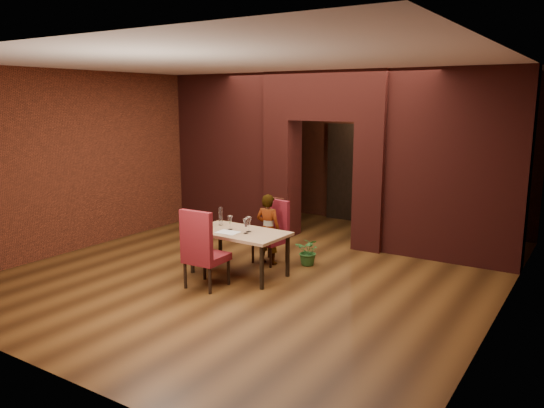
{
  "coord_description": "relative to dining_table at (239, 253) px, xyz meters",
  "views": [
    {
      "loc": [
        4.5,
        -6.9,
        2.68
      ],
      "look_at": [
        0.08,
        0.0,
        1.06
      ],
      "focal_mm": 35.0,
      "sensor_mm": 36.0,
      "label": 1
    }
  ],
  "objects": [
    {
      "name": "wine_bucket",
      "position": [
        -0.63,
        -0.09,
        0.46
      ],
      "size": [
        0.19,
        0.19,
        0.23
      ],
      "primitive_type": "cylinder",
      "color": "#B5B5BC",
      "rests_on": "dining_table"
    },
    {
      "name": "wall_front",
      "position": [
        0.19,
        -3.48,
        1.25
      ],
      "size": [
        7.0,
        0.04,
        3.2
      ],
      "primitive_type": "cube",
      "color": "maroon",
      "rests_on": "ground"
    },
    {
      "name": "tasting_sheet",
      "position": [
        -0.09,
        -0.16,
        0.35
      ],
      "size": [
        0.34,
        0.26,
        0.0
      ],
      "primitive_type": "cube",
      "rotation": [
        0.0,
        0.0,
        0.05
      ],
      "color": "white",
      "rests_on": "dining_table"
    },
    {
      "name": "wine_glass_b",
      "position": [
        0.15,
        0.04,
        0.46
      ],
      "size": [
        0.09,
        0.09,
        0.23
      ],
      "primitive_type": null,
      "color": "white",
      "rests_on": "dining_table"
    },
    {
      "name": "person_seated",
      "position": [
        0.07,
        0.72,
        0.24
      ],
      "size": [
        0.45,
        0.32,
        1.17
      ],
      "primitive_type": "imported",
      "rotation": [
        0.0,
        0.0,
        3.23
      ],
      "color": "silver",
      "rests_on": "ground"
    },
    {
      "name": "rear_door",
      "position": [
        -0.21,
        4.46,
        0.7
      ],
      "size": [
        0.9,
        0.08,
        2.1
      ],
      "primitive_type": "cube",
      "color": "black",
      "rests_on": "ground"
    },
    {
      "name": "chair_far",
      "position": [
        0.06,
        0.77,
        0.17
      ],
      "size": [
        0.54,
        0.54,
        1.04
      ],
      "primitive_type": "cube",
      "rotation": [
        0.0,
        0.0,
        -0.16
      ],
      "color": "maroon",
      "rests_on": "ground"
    },
    {
      "name": "pillar_left",
      "position": [
        -0.76,
        2.52,
        0.8
      ],
      "size": [
        0.55,
        0.55,
        2.3
      ],
      "primitive_type": "cube",
      "color": "maroon",
      "rests_on": "ground"
    },
    {
      "name": "wine_glass_c",
      "position": [
        0.18,
        -0.06,
        0.46
      ],
      "size": [
        0.09,
        0.09,
        0.22
      ],
      "primitive_type": null,
      "color": "white",
      "rests_on": "dining_table"
    },
    {
      "name": "dining_table",
      "position": [
        0.0,
        0.0,
        0.0
      ],
      "size": [
        1.51,
        0.88,
        0.7
      ],
      "primitive_type": "cube",
      "rotation": [
        0.0,
        0.0,
        -0.03
      ],
      "color": "tan",
      "rests_on": "ground"
    },
    {
      "name": "chair_near",
      "position": [
        -0.08,
        -0.69,
        0.23
      ],
      "size": [
        0.54,
        0.54,
        1.17
      ],
      "primitive_type": "cube",
      "rotation": [
        0.0,
        0.0,
        3.17
      ],
      "color": "maroon",
      "rests_on": "ground"
    },
    {
      "name": "rear_door_frame",
      "position": [
        -0.21,
        4.42,
        0.7
      ],
      "size": [
        1.02,
        0.04,
        2.22
      ],
      "primitive_type": "cube",
      "color": "black",
      "rests_on": "ground"
    },
    {
      "name": "vent_panel",
      "position": [
        -0.76,
        2.22,
        0.2
      ],
      "size": [
        0.4,
        0.03,
        0.5
      ],
      "primitive_type": "cube",
      "color": "#A94C31",
      "rests_on": "ground"
    },
    {
      "name": "lintel",
      "position": [
        0.19,
        2.52,
        2.4
      ],
      "size": [
        2.45,
        0.55,
        0.9
      ],
      "primitive_type": "cube",
      "color": "maroon",
      "rests_on": "ground"
    },
    {
      "name": "wall_left",
      "position": [
        -3.31,
        0.52,
        1.25
      ],
      "size": [
        0.04,
        8.0,
        3.2
      ],
      "primitive_type": "cube",
      "color": "maroon",
      "rests_on": "ground"
    },
    {
      "name": "water_bottle",
      "position": [
        -0.48,
        0.16,
        0.5
      ],
      "size": [
        0.07,
        0.07,
        0.3
      ],
      "primitive_type": "cylinder",
      "color": "silver",
      "rests_on": "dining_table"
    },
    {
      "name": "wall_right",
      "position": [
        3.69,
        0.52,
        1.25
      ],
      "size": [
        0.04,
        8.0,
        3.2
      ],
      "primitive_type": "cube",
      "color": "maroon",
      "rests_on": "ground"
    },
    {
      "name": "floor",
      "position": [
        0.19,
        0.52,
        -0.35
      ],
      "size": [
        8.0,
        8.0,
        0.0
      ],
      "primitive_type": "plane",
      "color": "#4D2E13",
      "rests_on": "ground"
    },
    {
      "name": "wine_glass_a",
      "position": [
        -0.17,
        0.0,
        0.46
      ],
      "size": [
        0.09,
        0.09,
        0.22
      ],
      "primitive_type": null,
      "color": "silver",
      "rests_on": "dining_table"
    },
    {
      "name": "pillar_right",
      "position": [
        1.14,
        2.52,
        0.8
      ],
      "size": [
        0.55,
        0.55,
        2.3
      ],
      "primitive_type": "cube",
      "color": "maroon",
      "rests_on": "ground"
    },
    {
      "name": "wing_wall_right",
      "position": [
        2.55,
        2.52,
        1.25
      ],
      "size": [
        2.28,
        0.35,
        3.2
      ],
      "primitive_type": "cube",
      "color": "maroon",
      "rests_on": "ground"
    },
    {
      "name": "wing_wall_left",
      "position": [
        -2.17,
        2.52,
        1.25
      ],
      "size": [
        2.28,
        0.35,
        3.2
      ],
      "primitive_type": "cube",
      "color": "maroon",
      "rests_on": "ground"
    },
    {
      "name": "wall_back",
      "position": [
        0.19,
        4.52,
        1.25
      ],
      "size": [
        7.0,
        0.04,
        3.2
      ],
      "primitive_type": "cube",
      "color": "maroon",
      "rests_on": "ground"
    },
    {
      "name": "potted_plant",
      "position": [
        0.68,
        1.0,
        -0.11
      ],
      "size": [
        0.47,
        0.42,
        0.47
      ],
      "primitive_type": "imported",
      "rotation": [
        0.0,
        0.0,
        0.12
      ],
      "color": "#2C6328",
      "rests_on": "ground"
    },
    {
      "name": "ceiling",
      "position": [
        0.19,
        0.52,
        2.85
      ],
      "size": [
        7.0,
        8.0,
        0.04
      ],
      "primitive_type": "cube",
      "color": "silver",
      "rests_on": "ground"
    }
  ]
}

